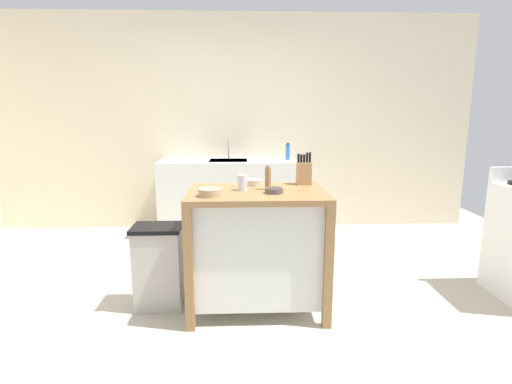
# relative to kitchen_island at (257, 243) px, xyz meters

# --- Properties ---
(ground_plane) EXTENTS (6.92, 6.92, 0.00)m
(ground_plane) POSITION_rel_kitchen_island_xyz_m (-0.21, 0.08, -0.50)
(ground_plane) COLOR #BCB29E
(ground_plane) RESTS_ON ground
(wall_back) EXTENTS (5.92, 0.10, 2.60)m
(wall_back) POSITION_rel_kitchen_island_xyz_m (-0.21, 2.24, 0.80)
(wall_back) COLOR beige
(wall_back) RESTS_ON ground
(kitchen_island) EXTENTS (0.98, 0.69, 0.89)m
(kitchen_island) POSITION_rel_kitchen_island_xyz_m (0.00, 0.00, 0.00)
(kitchen_island) COLOR olive
(kitchen_island) RESTS_ON ground
(knife_block) EXTENTS (0.11, 0.09, 0.25)m
(knife_block) POSITION_rel_kitchen_island_xyz_m (0.37, 0.24, 0.49)
(knife_block) COLOR #AD7F4C
(knife_block) RESTS_ON kitchen_island
(bowl_stoneware_deep) EXTENTS (0.14, 0.14, 0.04)m
(bowl_stoneware_deep) POSITION_rel_kitchen_island_xyz_m (-0.01, 0.23, 0.42)
(bowl_stoneware_deep) COLOR beige
(bowl_stoneware_deep) RESTS_ON kitchen_island
(bowl_ceramic_small) EXTENTS (0.16, 0.16, 0.05)m
(bowl_ceramic_small) POSITION_rel_kitchen_island_xyz_m (-0.32, -0.18, 0.42)
(bowl_ceramic_small) COLOR tan
(bowl_ceramic_small) RESTS_ON kitchen_island
(bowl_ceramic_wide) EXTENTS (0.13, 0.13, 0.04)m
(bowl_ceramic_wide) POSITION_rel_kitchen_island_xyz_m (0.11, -0.09, 0.41)
(bowl_ceramic_wide) COLOR #564C47
(bowl_ceramic_wide) RESTS_ON kitchen_island
(drinking_cup) EXTENTS (0.07, 0.07, 0.11)m
(drinking_cup) POSITION_rel_kitchen_island_xyz_m (-0.10, 0.01, 0.45)
(drinking_cup) COLOR silver
(drinking_cup) RESTS_ON kitchen_island
(pepper_grinder) EXTENTS (0.04, 0.04, 0.19)m
(pepper_grinder) POSITION_rel_kitchen_island_xyz_m (0.08, 0.04, 0.48)
(pepper_grinder) COLOR #9E7042
(pepper_grinder) RESTS_ON kitchen_island
(trash_bin) EXTENTS (0.36, 0.28, 0.63)m
(trash_bin) POSITION_rel_kitchen_island_xyz_m (-0.73, 0.04, -0.18)
(trash_bin) COLOR #B7B2A8
(trash_bin) RESTS_ON ground
(sink_counter) EXTENTS (1.60, 0.60, 0.89)m
(sink_counter) POSITION_rel_kitchen_island_xyz_m (-0.26, 1.89, -0.05)
(sink_counter) COLOR silver
(sink_counter) RESTS_ON ground
(sink_faucet) EXTENTS (0.02, 0.02, 0.22)m
(sink_faucet) POSITION_rel_kitchen_island_xyz_m (-0.26, 2.03, 0.50)
(sink_faucet) COLOR #B7BCC1
(sink_faucet) RESTS_ON sink_counter
(bottle_spray_cleaner) EXTENTS (0.06, 0.06, 0.20)m
(bottle_spray_cleaner) POSITION_rel_kitchen_island_xyz_m (0.44, 1.89, 0.48)
(bottle_spray_cleaner) COLOR blue
(bottle_spray_cleaner) RESTS_ON sink_counter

